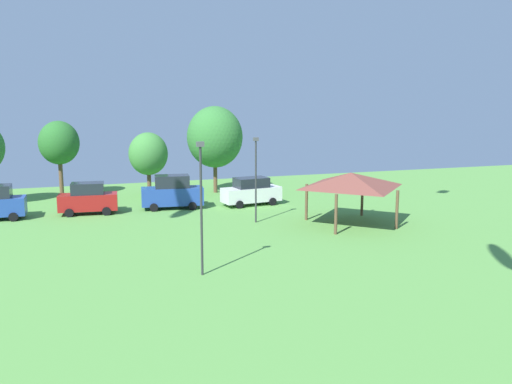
{
  "coord_description": "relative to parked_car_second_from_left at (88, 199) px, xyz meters",
  "views": [
    {
      "loc": [
        -4.55,
        3.23,
        8.4
      ],
      "look_at": [
        -0.17,
        15.89,
        6.15
      ],
      "focal_mm": 38.0,
      "sensor_mm": 36.0,
      "label": 1
    }
  ],
  "objects": [
    {
      "name": "light_post_2",
      "position": [
        4.7,
        -16.98,
        2.49
      ],
      "size": [
        0.36,
        0.2,
        6.52
      ],
      "color": "#2D2D33",
      "rests_on": "ground"
    },
    {
      "name": "park_pavilion",
      "position": [
        16.94,
        -9.5,
        1.9
      ],
      "size": [
        5.84,
        5.86,
        3.6
      ],
      "color": "brown",
      "rests_on": "ground"
    },
    {
      "name": "treeline_tree_3",
      "position": [
        5.45,
        6.25,
        2.63
      ],
      "size": [
        3.43,
        3.43,
        5.71
      ],
      "color": "brown",
      "rests_on": "ground"
    },
    {
      "name": "parked_car_second_from_left",
      "position": [
        0.0,
        0.0,
        0.0
      ],
      "size": [
        4.41,
        2.23,
        2.39
      ],
      "rotation": [
        0.0,
        0.0,
        -0.1
      ],
      "color": "maroon",
      "rests_on": "ground"
    },
    {
      "name": "parked_car_third_from_left",
      "position": [
        6.37,
        -0.01,
        0.12
      ],
      "size": [
        4.97,
        2.4,
        2.67
      ],
      "rotation": [
        0.0,
        0.0,
        -0.12
      ],
      "color": "#234299",
      "rests_on": "ground"
    },
    {
      "name": "parked_car_rightmost_in_row",
      "position": [
        12.75,
        -0.62,
        -0.05
      ],
      "size": [
        4.99,
        2.47,
        2.27
      ],
      "rotation": [
        0.0,
        0.0,
        0.13
      ],
      "color": "silver",
      "rests_on": "ground"
    },
    {
      "name": "treeline_tree_2",
      "position": [
        -1.95,
        8.41,
        3.62
      ],
      "size": [
        3.46,
        3.46,
        6.73
      ],
      "color": "brown",
      "rests_on": "ground"
    },
    {
      "name": "light_post_1",
      "position": [
        10.99,
        -6.83,
        2.2
      ],
      "size": [
        0.36,
        0.2,
        5.96
      ],
      "color": "#2D2D33",
      "rests_on": "ground"
    },
    {
      "name": "treeline_tree_4",
      "position": [
        11.57,
        6.36,
        3.98
      ],
      "size": [
        5.11,
        5.11,
        7.98
      ],
      "color": "brown",
      "rests_on": "ground"
    }
  ]
}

